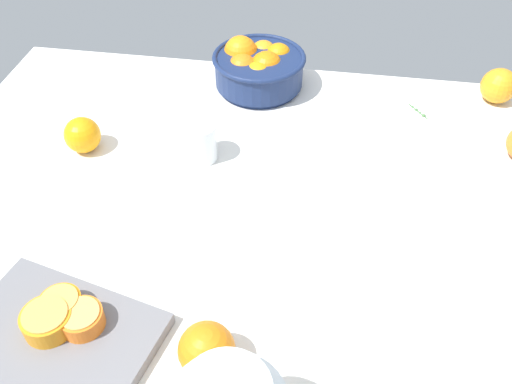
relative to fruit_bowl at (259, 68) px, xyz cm
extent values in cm
cube|color=white|center=(3.49, -43.11, -6.76)|extent=(137.23, 106.23, 3.00)
cylinder|color=navy|center=(0.11, -0.23, -4.66)|extent=(19.93, 19.93, 1.20)
cylinder|color=navy|center=(0.11, -0.23, -0.51)|extent=(21.66, 21.66, 7.09)
torus|color=navy|center=(0.11, -0.23, 3.03)|extent=(22.86, 22.86, 1.20)
sphere|color=orange|center=(2.06, -0.79, 0.63)|extent=(8.28, 8.28, 8.28)
sphere|color=orange|center=(4.34, 4.30, 1.08)|extent=(6.75, 6.75, 6.75)
sphere|color=orange|center=(0.28, 6.09, 0.37)|extent=(7.08, 7.08, 7.08)
sphere|color=orange|center=(-5.03, 3.08, 2.00)|extent=(8.41, 8.41, 8.41)
sphere|color=orange|center=(-3.71, -2.12, 0.46)|extent=(7.65, 7.65, 7.65)
sphere|color=orange|center=(0.43, -4.05, -0.08)|extent=(7.50, 7.50, 7.50)
sphere|color=orange|center=(4.78, -4.06, -0.50)|extent=(6.61, 6.61, 6.61)
cylinder|color=white|center=(-7.96, -29.62, -0.97)|extent=(7.09, 7.09, 8.58)
cylinder|color=gold|center=(-7.96, -29.62, -3.36)|extent=(6.24, 6.24, 3.81)
cube|color=slate|center=(-19.67, -76.76, -4.07)|extent=(33.93, 26.46, 2.37)
cylinder|color=orange|center=(-20.98, -75.99, -1.14)|extent=(7.79, 7.79, 3.50)
cylinder|color=#F5AA4D|center=(-20.98, -75.99, 0.76)|extent=(6.86, 6.86, 0.30)
cylinder|color=orange|center=(-20.07, -72.95, -1.26)|extent=(6.65, 6.65, 3.24)
cylinder|color=#FCB350|center=(-20.07, -72.95, 0.51)|extent=(5.85, 5.85, 0.30)
cylinder|color=orange|center=(-16.05, -74.72, -1.36)|extent=(6.89, 6.89, 3.06)
cylinder|color=#F5B158|center=(-16.05, -74.72, 0.33)|extent=(6.06, 6.06, 0.30)
sphere|color=orange|center=(4.20, -77.10, -0.99)|extent=(8.55, 8.55, 8.55)
sphere|color=orange|center=(57.75, 2.66, -1.06)|extent=(8.41, 8.41, 8.41)
sphere|color=orange|center=(-33.62, -30.76, -1.36)|extent=(7.81, 7.81, 7.81)
cylinder|color=#406C3B|center=(39.26, -4.93, -5.11)|extent=(4.32, 5.71, 0.30)
sphere|color=#406C3B|center=(40.48, -6.59, -4.96)|extent=(0.98, 0.98, 0.98)
sphere|color=#406C3B|center=(39.67, -5.48, -4.96)|extent=(0.62, 0.62, 0.62)
sphere|color=#406C3B|center=(38.85, -4.37, -4.96)|extent=(0.85, 0.85, 0.85)
sphere|color=#406C3B|center=(38.04, -3.27, -4.96)|extent=(0.68, 0.68, 0.68)
camera|label=1|loc=(17.87, -117.41, 70.98)|focal=38.46mm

